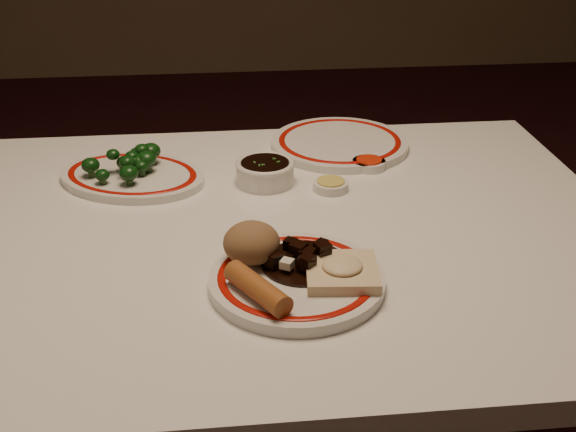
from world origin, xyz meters
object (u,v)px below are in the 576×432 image
Objects in this scene: dining_table at (267,274)px; broccoli_pile at (133,161)px; rice_mound at (252,243)px; main_plate at (297,280)px; soy_bowl at (265,173)px; stirfry_heap at (301,258)px; fried_wonton at (342,270)px; spring_roll at (258,288)px; broccoli_plate at (132,176)px.

broccoli_pile is at bearing 137.22° from dining_table.
rice_mound is 0.59× the size of broccoli_pile.
soy_bowl reaches higher than main_plate.
stirfry_heap is at bearing -75.76° from dining_table.
rice_mound is at bearing 155.06° from fried_wonton.
rice_mound reaches higher than dining_table.
broccoli_pile is (-0.20, 0.45, 0.00)m from spring_roll.
stirfry_heap is at bearing -85.08° from soy_bowl.
broccoli_plate is at bearing -125.22° from broccoli_pile.
main_plate is 0.08m from rice_mound.
dining_table is at bearing -41.37° from broccoli_plate.
spring_roll is at bearing -88.99° from rice_mound.
rice_mound reaches higher than broccoli_plate.
fried_wonton is 0.77× the size of broccoli_pile.
dining_table is at bearing 76.72° from rice_mound.
dining_table is 0.20m from rice_mound.
rice_mound is at bearing -60.33° from broccoli_pile.
main_plate is 0.47m from broccoli_plate.
main_plate is at bearing -108.58° from stirfry_heap.
broccoli_pile is (-0.32, 0.40, 0.01)m from fried_wonton.
broccoli_pile is at bearing 126.36° from stirfry_heap.
broccoli_pile is at bearing 119.67° from rice_mound.
main_plate is 0.35m from soy_bowl.
soy_bowl is (0.04, 0.40, -0.01)m from spring_roll.
stirfry_heap reaches higher than dining_table.
broccoli_pile reaches higher than main_plate.
spring_roll is 0.92× the size of stirfry_heap.
rice_mound is (-0.03, -0.13, 0.14)m from dining_table.
fried_wonton reaches higher than main_plate.
soy_bowl is at bearing -8.22° from broccoli_plate.
spring_roll is at bearing -95.77° from soy_bowl.
broccoli_plate is at bearing 120.69° from rice_mound.
soy_bowl is at bearing 86.40° from dining_table.
soy_bowl is (-0.03, 0.32, -0.01)m from stirfry_heap.
broccoli_plate is (-0.20, 0.34, -0.04)m from rice_mound.
stirfry_heap is 0.45m from broccoli_pile.
spring_roll reaches higher than main_plate.
dining_table is at bearing 99.01° from main_plate.
dining_table is 14.48× the size of rice_mound.
dining_table is 11.24× the size of soy_bowl.
dining_table is 9.52× the size of stirfry_heap.
dining_table is at bearing 115.38° from fried_wonton.
fried_wonton is 0.86× the size of stirfry_heap.
rice_mound reaches higher than main_plate.
soy_bowl is (0.04, 0.31, -0.03)m from rice_mound.
broccoli_plate is (-0.26, 0.39, -0.00)m from main_plate.
soy_bowl is at bearing 82.07° from rice_mound.
rice_mound is at bearing 59.24° from spring_roll.
spring_roll is (0.00, -0.10, -0.01)m from rice_mound.
fried_wonton is at bearing -9.88° from main_plate.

